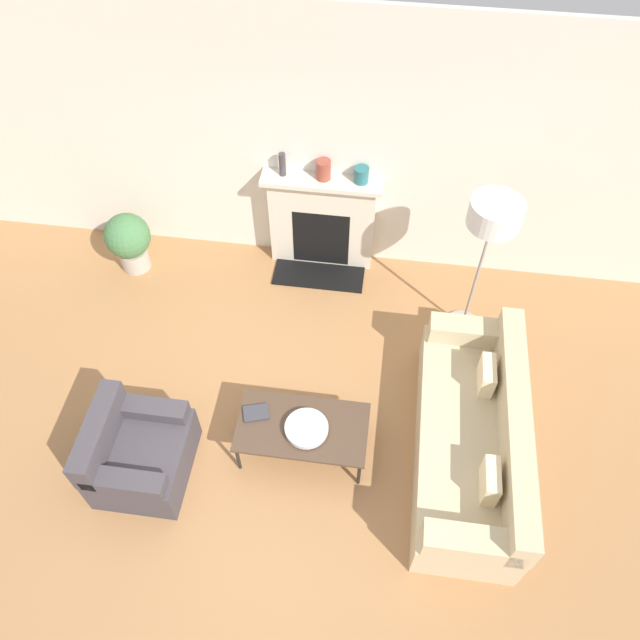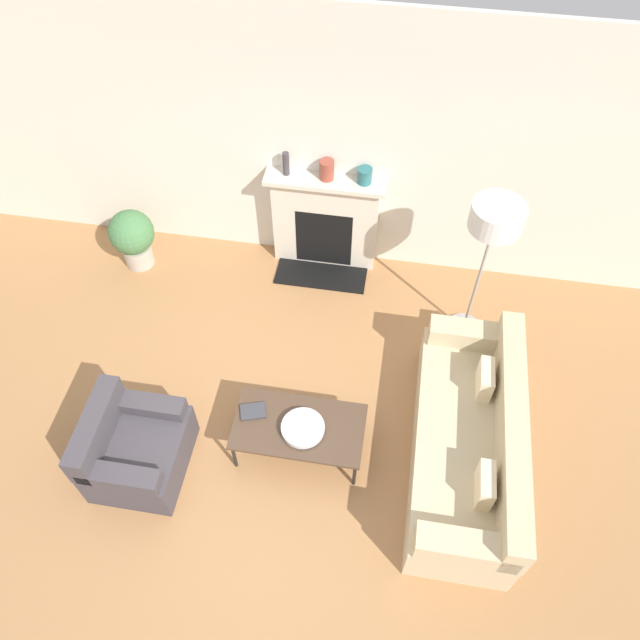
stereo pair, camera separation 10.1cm
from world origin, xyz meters
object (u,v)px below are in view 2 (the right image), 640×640
object	(u,v)px
armchair_near	(134,449)
mantel_vase_center_right	(365,176)
book	(253,411)
floor_lamp	(494,228)
bowl	(303,428)
mantel_vase_center_left	(327,170)
couch	(470,442)
potted_plant	(133,236)
mantel_vase_left	(286,164)
coffee_table	(299,427)
fireplace	(325,223)

from	to	relation	value
armchair_near	mantel_vase_center_right	bearing A→B (deg)	-30.30
book	floor_lamp	world-z (taller)	floor_lamp
bowl	mantel_vase_center_left	world-z (taller)	mantel_vase_center_left
couch	potted_plant	size ratio (longest dim) A/B	3.07
armchair_near	potted_plant	size ratio (longest dim) A/B	1.19
couch	mantel_vase_center_left	bearing A→B (deg)	-144.32
bowl	mantel_vase_left	distance (m)	2.66
coffee_table	mantel_vase_left	size ratio (longest dim) A/B	4.53
mantel_vase_left	mantel_vase_center_left	bearing A→B (deg)	0.00
mantel_vase_center_left	potted_plant	size ratio (longest dim) A/B	0.29
bowl	floor_lamp	size ratio (longest dim) A/B	0.22
floor_lamp	mantel_vase_center_right	xyz separation A→B (m)	(-1.22, 0.78, -0.21)
potted_plant	coffee_table	bearing A→B (deg)	-41.84
mantel_vase_center_left	floor_lamp	bearing A→B (deg)	-26.05
book	mantel_vase_center_left	world-z (taller)	mantel_vase_center_left
couch	potted_plant	xyz separation A→B (m)	(-3.74, 1.88, 0.10)
bowl	armchair_near	bearing A→B (deg)	-165.87
armchair_near	book	world-z (taller)	armchair_near
couch	armchair_near	bearing A→B (deg)	-79.70
book	mantel_vase_center_left	size ratio (longest dim) A/B	1.24
couch	floor_lamp	world-z (taller)	floor_lamp
book	couch	bearing A→B (deg)	-15.42
bowl	fireplace	bearing A→B (deg)	94.50
bowl	mantel_vase_left	size ratio (longest dim) A/B	1.50
armchair_near	mantel_vase_center_left	bearing A→B (deg)	-24.13
coffee_table	mantel_vase_center_left	size ratio (longest dim) A/B	5.50
fireplace	mantel_vase_left	bearing A→B (deg)	178.00
couch	mantel_vase_center_right	distance (m)	2.77
coffee_table	mantel_vase_center_left	bearing A→B (deg)	93.23
couch	mantel_vase_left	size ratio (longest dim) A/B	8.74
book	mantel_vase_left	xyz separation A→B (m)	(-0.13, 2.34, 0.89)
potted_plant	mantel_vase_left	bearing A→B (deg)	13.49
floor_lamp	potted_plant	size ratio (longest dim) A/B	2.37
fireplace	coffee_table	world-z (taller)	fireplace
armchair_near	potted_plant	world-z (taller)	armchair_near
book	mantel_vase_left	size ratio (longest dim) A/B	1.02
fireplace	armchair_near	distance (m)	3.07
book	mantel_vase_left	distance (m)	2.50
couch	book	bearing A→B (deg)	-88.29
coffee_table	book	distance (m)	0.43
mantel_vase_left	potted_plant	world-z (taller)	mantel_vase_left
coffee_table	mantel_vase_center_left	xyz separation A→B (m)	(-0.14, 2.41, 0.90)
book	potted_plant	bearing A→B (deg)	116.04
mantel_vase_center_left	potted_plant	distance (m)	2.31
couch	book	size ratio (longest dim) A/B	8.57
potted_plant	mantel_vase_center_left	bearing A→B (deg)	10.89
couch	potted_plant	distance (m)	4.19
bowl	floor_lamp	bearing A→B (deg)	49.47
fireplace	mantel_vase_center_left	bearing A→B (deg)	51.29
bowl	floor_lamp	distance (m)	2.41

